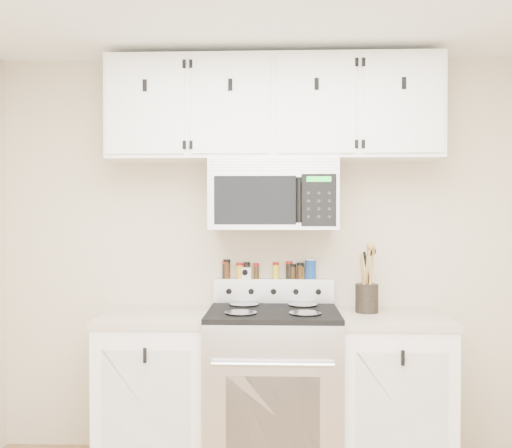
# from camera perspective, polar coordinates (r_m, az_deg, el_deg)

# --- Properties ---
(back_wall) EXTENTS (3.50, 0.01, 2.50)m
(back_wall) POSITION_cam_1_polar(r_m,az_deg,el_deg) (3.66, 1.77, -3.09)
(back_wall) COLOR beige
(back_wall) RESTS_ON floor
(range) EXTENTS (0.76, 0.65, 1.10)m
(range) POSITION_cam_1_polar(r_m,az_deg,el_deg) (3.48, 1.73, -16.09)
(range) COLOR #B7B7BA
(range) RESTS_ON floor
(base_cabinet_left) EXTENTS (0.64, 0.62, 0.92)m
(base_cabinet_left) POSITION_cam_1_polar(r_m,az_deg,el_deg) (3.58, -9.82, -16.03)
(base_cabinet_left) COLOR white
(base_cabinet_left) RESTS_ON floor
(base_cabinet_right) EXTENTS (0.64, 0.62, 0.92)m
(base_cabinet_right) POSITION_cam_1_polar(r_m,az_deg,el_deg) (3.57, 13.32, -16.10)
(base_cabinet_right) COLOR white
(base_cabinet_right) RESTS_ON floor
(microwave) EXTENTS (0.76, 0.44, 0.42)m
(microwave) POSITION_cam_1_polar(r_m,az_deg,el_deg) (3.46, 1.76, 2.98)
(microwave) COLOR #9E9EA3
(microwave) RESTS_ON back_wall
(upper_cabinets) EXTENTS (2.00, 0.35, 0.62)m
(upper_cabinets) POSITION_cam_1_polar(r_m,az_deg,el_deg) (3.54, 1.76, 11.41)
(upper_cabinets) COLOR white
(upper_cabinets) RESTS_ON back_wall
(utensil_crock) EXTENTS (0.14, 0.14, 0.40)m
(utensil_crock) POSITION_cam_1_polar(r_m,az_deg,el_deg) (3.50, 11.02, -7.06)
(utensil_crock) COLOR black
(utensil_crock) RESTS_ON base_cabinet_right
(kitchen_timer) EXTENTS (0.08, 0.07, 0.07)m
(kitchen_timer) POSITION_cam_1_polar(r_m,az_deg,el_deg) (3.64, -1.10, -4.91)
(kitchen_timer) COLOR white
(kitchen_timer) RESTS_ON range
(salt_canister) EXTENTS (0.07, 0.07, 0.13)m
(salt_canister) POSITION_cam_1_polar(r_m,az_deg,el_deg) (3.63, 5.46, -4.47)
(salt_canister) COLOR navy
(salt_canister) RESTS_ON range
(spice_jar_0) EXTENTS (0.04, 0.04, 0.11)m
(spice_jar_0) POSITION_cam_1_polar(r_m,az_deg,el_deg) (3.64, -3.10, -4.58)
(spice_jar_0) COLOR black
(spice_jar_0) RESTS_ON range
(spice_jar_1) EXTENTS (0.05, 0.05, 0.12)m
(spice_jar_1) POSITION_cam_1_polar(r_m,az_deg,el_deg) (3.64, -2.95, -4.50)
(spice_jar_1) COLOR #41230F
(spice_jar_1) RESTS_ON range
(spice_jar_2) EXTENTS (0.04, 0.04, 0.10)m
(spice_jar_2) POSITION_cam_1_polar(r_m,az_deg,el_deg) (3.64, -1.63, -4.68)
(spice_jar_2) COLOR yellow
(spice_jar_2) RESTS_ON range
(spice_jar_3) EXTENTS (0.04, 0.04, 0.10)m
(spice_jar_3) POSITION_cam_1_polar(r_m,az_deg,el_deg) (3.63, -0.91, -4.65)
(spice_jar_3) COLOR black
(spice_jar_3) RESTS_ON range
(spice_jar_4) EXTENTS (0.04, 0.04, 0.10)m
(spice_jar_4) POSITION_cam_1_polar(r_m,az_deg,el_deg) (3.63, 0.02, -4.69)
(spice_jar_4) COLOR #38240D
(spice_jar_4) RESTS_ON range
(spice_jar_5) EXTENTS (0.04, 0.04, 0.10)m
(spice_jar_5) POSITION_cam_1_polar(r_m,az_deg,el_deg) (3.63, 1.99, -4.66)
(spice_jar_5) COLOR gold
(spice_jar_5) RESTS_ON range
(spice_jar_6) EXTENTS (0.04, 0.04, 0.11)m
(spice_jar_6) POSITION_cam_1_polar(r_m,az_deg,el_deg) (3.63, 3.34, -4.60)
(spice_jar_6) COLOR black
(spice_jar_6) RESTS_ON range
(spice_jar_7) EXTENTS (0.04, 0.04, 0.09)m
(spice_jar_7) POSITION_cam_1_polar(r_m,az_deg,el_deg) (3.63, 3.68, -4.74)
(spice_jar_7) COLOR #38230D
(spice_jar_7) RESTS_ON range
(spice_jar_8) EXTENTS (0.04, 0.04, 0.10)m
(spice_jar_8) POSITION_cam_1_polar(r_m,az_deg,el_deg) (3.63, 4.45, -4.67)
(spice_jar_8) COLOR #442710
(spice_jar_8) RESTS_ON range
(spice_jar_9) EXTENTS (0.04, 0.04, 0.09)m
(spice_jar_9) POSITION_cam_1_polar(r_m,az_deg,el_deg) (3.63, 4.51, -4.76)
(spice_jar_9) COLOR yellow
(spice_jar_9) RESTS_ON range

